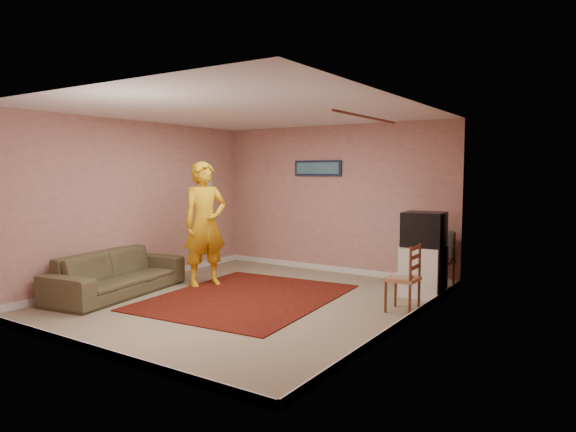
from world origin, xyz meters
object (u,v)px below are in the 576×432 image
Objects in this scene: tv_cabinet at (423,271)px; chair_a at (439,254)px; crt_tv at (424,229)px; chair_b at (403,270)px; sofa at (117,273)px; person at (205,224)px.

chair_a reaches higher than tv_cabinet.
chair_b is (0.06, -0.95, -0.44)m from crt_tv.
crt_tv reaches higher than chair_a.
chair_a is at bearing -61.41° from sofa.
person is (-3.08, -1.21, 0.00)m from crt_tv.
chair_a is at bearing -36.20° from person.
crt_tv is at bearing -176.67° from chair_b.
person reaches higher than chair_a.
crt_tv is 4.48m from sofa.
person is at bearing -163.23° from crt_tv.
person is at bearing -38.89° from sofa.
chair_a is (0.05, 0.58, 0.17)m from tv_cabinet.
chair_a is 4.81m from sofa.
person is at bearing -85.24° from chair_b.
tv_cabinet is 0.34× the size of sofa.
crt_tv is 0.29× the size of sofa.
chair_b is at bearing -86.98° from tv_cabinet.
chair_b reaches higher than sofa.
crt_tv is 1.30× the size of chair_a.
chair_b is 0.24× the size of person.
chair_a is 0.22× the size of sofa.
person reaches higher than tv_cabinet.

